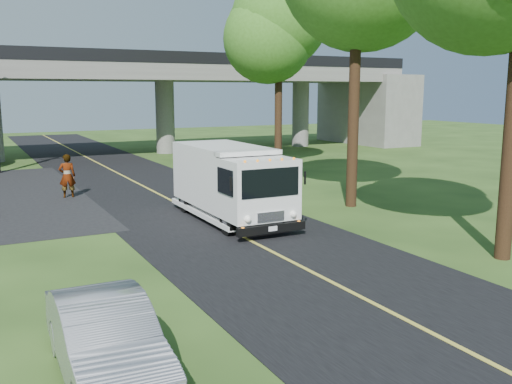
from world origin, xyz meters
TOP-DOWN VIEW (x-y plane):
  - ground at (0.00, 0.00)m, footprint 120.00×120.00m
  - road at (0.00, 10.00)m, footprint 7.00×90.00m
  - lane_line at (0.00, 10.00)m, footprint 0.12×90.00m
  - overpass at (0.00, 32.00)m, footprint 54.00×10.00m
  - tree_right_far at (9.21, 19.84)m, footprint 5.77×5.67m
  - step_van at (0.71, 8.91)m, footprint 2.41×6.44m
  - silver_sedan at (-6.00, -0.73)m, footprint 1.50×4.13m
  - pedestrian at (-3.80, 16.29)m, footprint 0.75×0.54m

SIDE VIEW (x-z plane):
  - ground at x=0.00m, z-range 0.00..0.00m
  - road at x=0.00m, z-range 0.00..0.02m
  - lane_line at x=0.00m, z-range 0.03..0.03m
  - silver_sedan at x=-6.00m, z-range 0.00..1.35m
  - pedestrian at x=-3.80m, z-range 0.00..1.95m
  - step_van at x=0.71m, z-range 0.12..2.82m
  - overpass at x=0.00m, z-range 0.91..8.21m
  - tree_right_far at x=9.21m, z-range 2.81..13.80m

